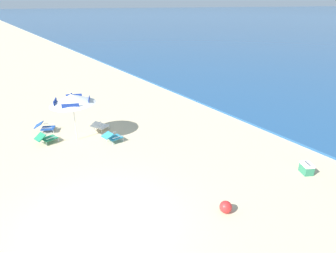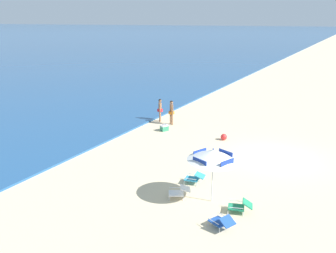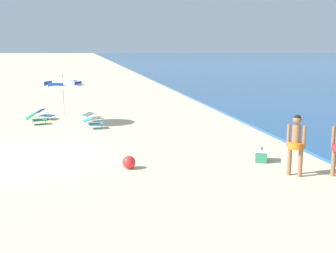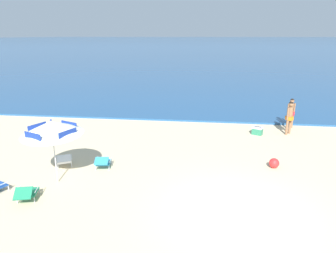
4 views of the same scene
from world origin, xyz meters
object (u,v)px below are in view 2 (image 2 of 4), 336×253
lounge_chair_facing_sea (195,178)px  beach_ball (224,137)px  beach_umbrella_striped_main (213,155)px  lounge_chair_beside_umbrella (240,206)px  cooler_box (164,128)px  lounge_chair_spare_folded (179,192)px  lounge_chair_under_umbrella (222,222)px  person_standing_beside (160,108)px  person_standing_near_shore (171,111)px

lounge_chair_facing_sea → beach_ball: bearing=8.1°
beach_umbrella_striped_main → lounge_chair_beside_umbrella: (-0.34, -1.27, -1.68)m
lounge_chair_beside_umbrella → cooler_box: (7.90, 7.48, -0.07)m
lounge_chair_spare_folded → lounge_chair_under_umbrella: bearing=-120.6°
lounge_chair_facing_sea → cooler_box: lounge_chair_facing_sea is taller
person_standing_beside → lounge_chair_under_umbrella: bearing=-142.3°
lounge_chair_beside_umbrella → lounge_chair_under_umbrella: bearing=170.4°
lounge_chair_facing_sea → person_standing_beside: (8.26, 6.31, 0.66)m
beach_umbrella_striped_main → lounge_chair_spare_folded: (-0.35, 1.26, -1.67)m
lounge_chair_beside_umbrella → lounge_chair_facing_sea: (1.52, 2.52, 0.01)m
person_standing_beside → cooler_box: size_ratio=2.71×
lounge_chair_beside_umbrella → lounge_chair_spare_folded: (-0.00, 2.53, 0.01)m
lounge_chair_spare_folded → beach_ball: bearing=6.5°
cooler_box → person_standing_beside: bearing=35.7°
lounge_chair_under_umbrella → cooler_box: lounge_chair_under_umbrella is taller
beach_umbrella_striped_main → person_standing_near_shore: size_ratio=1.39×
person_standing_beside → beach_ball: 5.77m
lounge_chair_under_umbrella → person_standing_near_shore: size_ratio=0.61×
lounge_chair_facing_sea → person_standing_beside: size_ratio=0.58×
lounge_chair_beside_umbrella → lounge_chair_spare_folded: 2.53m
lounge_chair_beside_umbrella → beach_ball: lounge_chair_beside_umbrella is taller
lounge_chair_facing_sea → person_standing_near_shore: person_standing_near_shore is taller
beach_umbrella_striped_main → lounge_chair_spare_folded: 2.12m
person_standing_beside → lounge_chair_facing_sea: bearing=-142.6°
lounge_chair_under_umbrella → lounge_chair_facing_sea: 3.68m
beach_umbrella_striped_main → cooler_box: bearing=39.4°
beach_umbrella_striped_main → person_standing_beside: (9.44, 7.57, -1.01)m
cooler_box → beach_ball: bearing=-89.8°
beach_umbrella_striped_main → lounge_chair_under_umbrella: bearing=-148.7°
lounge_chair_beside_umbrella → person_standing_near_shore: 12.25m
beach_umbrella_striped_main → lounge_chair_under_umbrella: (-1.70, -1.04, -1.68)m
lounge_chair_under_umbrella → beach_umbrella_striped_main: bearing=31.3°
person_standing_near_shore → lounge_chair_facing_sea: bearing=-146.5°
lounge_chair_spare_folded → cooler_box: (7.90, 4.96, -0.07)m
beach_umbrella_striped_main → beach_ball: (7.57, 2.16, -1.76)m
lounge_chair_spare_folded → person_standing_beside: (9.79, 6.31, 0.66)m
lounge_chair_spare_folded → beach_ball: size_ratio=2.67×
lounge_chair_spare_folded → beach_ball: lounge_chair_spare_folded is taller
lounge_chair_under_umbrella → person_standing_near_shore: person_standing_near_shore is taller
beach_umbrella_striped_main → cooler_box: 9.94m
person_standing_near_shore → person_standing_beside: (0.34, 1.08, -0.03)m
lounge_chair_beside_umbrella → person_standing_near_shore: size_ratio=0.60×
lounge_chair_under_umbrella → lounge_chair_spare_folded: bearing=59.4°
person_standing_near_shore → cooler_box: bearing=-169.9°
beach_umbrella_striped_main → lounge_chair_beside_umbrella: size_ratio=2.34×
lounge_chair_under_umbrella → person_standing_near_shore: bearing=34.8°
person_standing_near_shore → beach_ball: 4.66m
person_standing_near_shore → beach_ball: (-1.54, -4.33, -0.78)m
lounge_chair_facing_sea → beach_ball: size_ratio=2.49×
lounge_chair_beside_umbrella → lounge_chair_spare_folded: lounge_chair_beside_umbrella is taller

